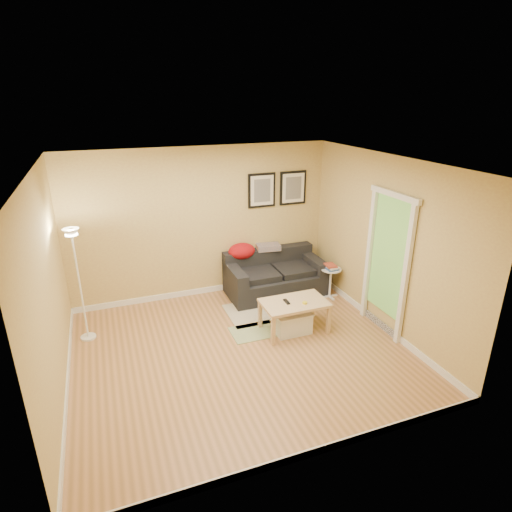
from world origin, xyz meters
name	(u,v)px	position (x,y,z in m)	size (l,w,h in m)	color
floor	(241,351)	(0.00, 0.00, 0.00)	(4.50, 4.50, 0.00)	#B87F4F
ceiling	(238,164)	(0.00, 0.00, 2.60)	(4.50, 4.50, 0.00)	white
wall_back	(202,224)	(0.00, 2.00, 1.30)	(4.50, 4.50, 0.00)	#D1BD6B
wall_front	(312,347)	(0.00, -2.00, 1.30)	(4.50, 4.50, 0.00)	#D1BD6B
wall_left	(48,293)	(-2.25, 0.00, 1.30)	(4.00, 4.00, 0.00)	#D1BD6B
wall_right	(385,245)	(2.25, 0.00, 1.30)	(4.00, 4.00, 0.00)	#D1BD6B
baseboard_back	(206,290)	(0.00, 1.99, 0.05)	(4.50, 0.02, 0.10)	white
baseboard_front	(305,454)	(0.00, -1.99, 0.05)	(4.50, 0.02, 0.10)	white
baseboard_left	(67,384)	(-2.24, 0.00, 0.05)	(0.02, 4.00, 0.10)	white
baseboard_right	(375,320)	(2.24, 0.00, 0.05)	(0.02, 4.00, 0.10)	white
sofa	(275,274)	(1.17, 1.53, 0.38)	(1.70, 0.90, 0.75)	black
red_throw	(242,251)	(0.65, 1.85, 0.77)	(0.48, 0.36, 0.28)	#AE1019
plaid_throw	(268,247)	(1.16, 1.85, 0.78)	(0.42, 0.26, 0.10)	tan
framed_print_left	(262,190)	(1.08, 1.98, 1.80)	(0.50, 0.04, 0.60)	black
framed_print_right	(293,188)	(1.68, 1.98, 1.80)	(0.50, 0.04, 0.60)	black
area_rug	(265,310)	(0.75, 0.97, 0.01)	(1.25, 0.85, 0.01)	beige
green_runner	(254,332)	(0.36, 0.41, 0.01)	(0.70, 0.50, 0.01)	#668C4C
coffee_table	(294,316)	(0.93, 0.25, 0.24)	(0.97, 0.59, 0.49)	tan
remote_control	(287,302)	(0.82, 0.27, 0.50)	(0.05, 0.16, 0.02)	black
tape_roll	(305,303)	(1.05, 0.14, 0.50)	(0.07, 0.07, 0.03)	yellow
storage_bin	(292,322)	(0.89, 0.23, 0.17)	(0.54, 0.40, 0.33)	white
side_table	(330,283)	(2.02, 1.05, 0.27)	(0.35, 0.35, 0.54)	white
book_stack	(331,267)	(2.01, 1.05, 0.58)	(0.19, 0.25, 0.08)	#2E4F8A
floor_lamp	(80,289)	(-2.00, 1.12, 0.80)	(0.22, 0.22, 1.70)	white
doorway	(386,266)	(2.20, -0.15, 1.02)	(0.12, 1.01, 2.13)	white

